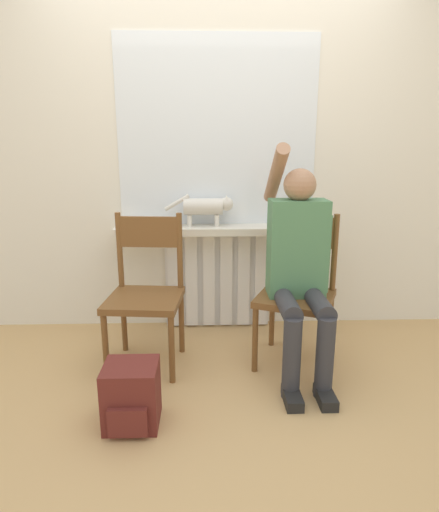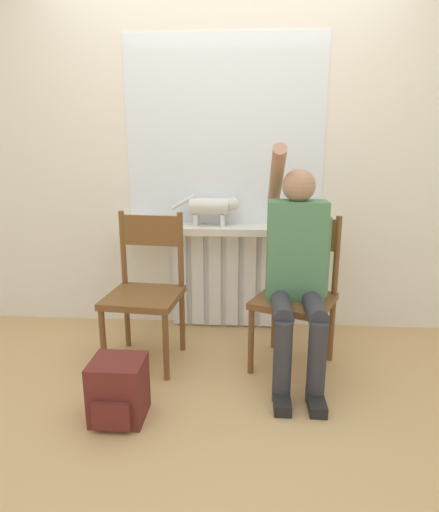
{
  "view_description": "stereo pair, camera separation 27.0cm",
  "coord_description": "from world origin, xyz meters",
  "px_view_note": "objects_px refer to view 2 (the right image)",
  "views": [
    {
      "loc": [
        -0.09,
        -1.93,
        1.34
      ],
      "look_at": [
        0.0,
        0.69,
        0.67
      ],
      "focal_mm": 30.0,
      "sensor_mm": 36.0,
      "label": 1
    },
    {
      "loc": [
        0.18,
        -1.92,
        1.34
      ],
      "look_at": [
        0.0,
        0.69,
        0.67
      ],
      "focal_mm": 30.0,
      "sensor_mm": 36.0,
      "label": 2
    }
  ],
  "objects_px": {
    "chair_right": "(297,292)",
    "backpack": "(118,390)",
    "person": "(297,265)",
    "cat": "(213,207)",
    "chair_left": "(146,288)"
  },
  "relations": [
    {
      "from": "cat",
      "to": "backpack",
      "type": "xyz_separation_m",
      "value": [
        -0.38,
        -1.15,
        -0.77
      ]
    },
    {
      "from": "cat",
      "to": "backpack",
      "type": "distance_m",
      "value": 1.44
    },
    {
      "from": "chair_left",
      "to": "chair_right",
      "type": "bearing_deg",
      "value": 5.07
    },
    {
      "from": "cat",
      "to": "chair_right",
      "type": "bearing_deg",
      "value": -43.02
    },
    {
      "from": "chair_right",
      "to": "backpack",
      "type": "distance_m",
      "value": 1.18
    },
    {
      "from": "person",
      "to": "cat",
      "type": "height_order",
      "value": "person"
    },
    {
      "from": "chair_left",
      "to": "person",
      "type": "relative_size",
      "value": 0.69
    },
    {
      "from": "person",
      "to": "backpack",
      "type": "height_order",
      "value": "person"
    },
    {
      "from": "chair_right",
      "to": "person",
      "type": "height_order",
      "value": "person"
    },
    {
      "from": "chair_right",
      "to": "person",
      "type": "bearing_deg",
      "value": -75.94
    },
    {
      "from": "chair_right",
      "to": "cat",
      "type": "relative_size",
      "value": 1.92
    },
    {
      "from": "chair_right",
      "to": "backpack",
      "type": "height_order",
      "value": "chair_right"
    },
    {
      "from": "chair_left",
      "to": "chair_right",
      "type": "xyz_separation_m",
      "value": [
        0.94,
        -0.0,
        0.0
      ]
    },
    {
      "from": "cat",
      "to": "person",
      "type": "bearing_deg",
      "value": -49.24
    },
    {
      "from": "person",
      "to": "chair_right",
      "type": "bearing_deg",
      "value": 80.17
    }
  ]
}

